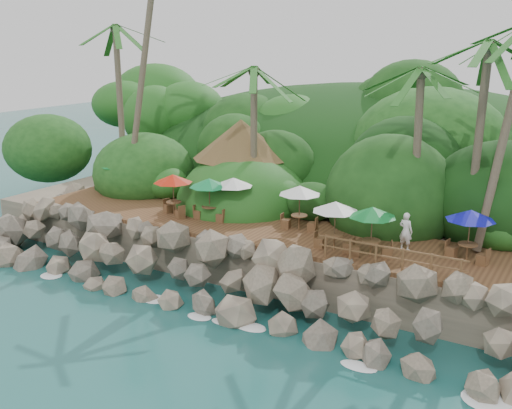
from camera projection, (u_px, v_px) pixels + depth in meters
The scene contains 12 objects.
ground at pixel (183, 315), 24.98m from camera, with size 140.00×140.00×0.00m, color #19514F.
land_base at pixel (336, 204), 37.97m from camera, with size 32.00×25.20×2.10m, color gray.
jungle_hill at pixel (376, 195), 44.47m from camera, with size 44.80×28.00×15.40m, color #143811.
seawall at pixel (210, 274), 26.34m from camera, with size 29.00×4.00×2.30m, color gray, non-canonical shape.
terrace at pixel (256, 228), 29.37m from camera, with size 26.00×5.00×0.20m, color brown.
jungle_foliage at pixel (329, 224), 37.42m from camera, with size 44.00×16.00×12.00m, color #143811, non-canonical shape.
foam_line at pixel (187, 312), 25.22m from camera, with size 25.20×0.80×0.06m.
palms at pixel (299, 26), 28.55m from camera, with size 27.70×6.49×15.27m.
palapa at pixel (241, 139), 33.41m from camera, with size 5.47×5.47×4.60m.
dining_clusters at pixel (261, 191), 28.78m from camera, with size 21.98×4.87×2.19m.
railing at pixel (389, 256), 23.54m from camera, with size 6.10×0.10×1.00m.
waiter at pixel (406, 231), 25.82m from camera, with size 0.62×0.40×1.69m, color white.
Camera 1 is at (14.30, -18.09, 11.11)m, focal length 41.87 mm.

